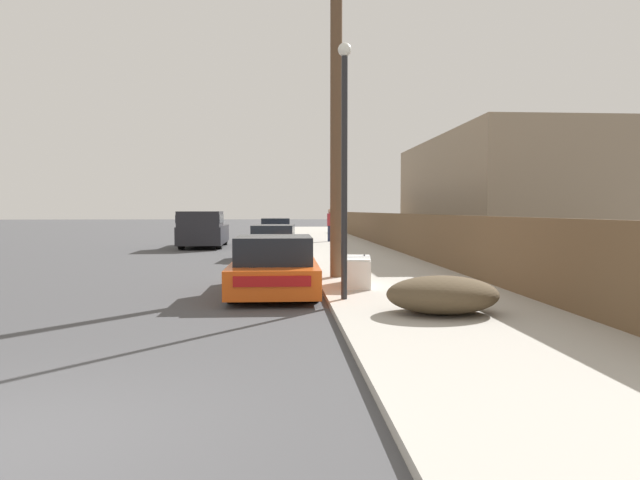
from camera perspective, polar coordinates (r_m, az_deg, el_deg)
sidewalk_curb at (r=28.20m, az=2.23°, el=-0.66°), size 4.20×63.00×0.12m
discarded_fridge at (r=13.22m, az=3.72°, el=-3.15°), size 0.84×1.66×0.69m
parked_sports_car_red at (r=12.74m, az=-4.60°, el=-2.76°), size 1.91×4.31×1.30m
car_parked_mid at (r=22.34m, az=-4.62°, el=-0.23°), size 2.06×4.16×1.29m
car_parked_far at (r=32.67m, az=-4.48°, el=0.88°), size 1.84×4.30×1.40m
pickup_truck at (r=28.75m, az=-11.62°, el=1.04°), size 2.18×5.35×1.80m
utility_pole at (r=15.03m, az=1.63°, el=12.44°), size 1.80×0.31×8.21m
street_lamp at (r=11.18m, az=2.46°, el=8.72°), size 0.26×0.26×4.96m
brush_pile at (r=9.90m, az=12.15°, el=-5.36°), size 1.91×1.49×0.63m
wooden_fence at (r=25.74m, az=7.20°, el=0.89°), size 0.08×39.96×1.60m
building_right_house at (r=29.45m, az=16.84°, el=4.48°), size 6.00×14.94×5.37m
pedestrian at (r=31.68m, az=1.02°, el=1.57°), size 0.34×0.34×1.82m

